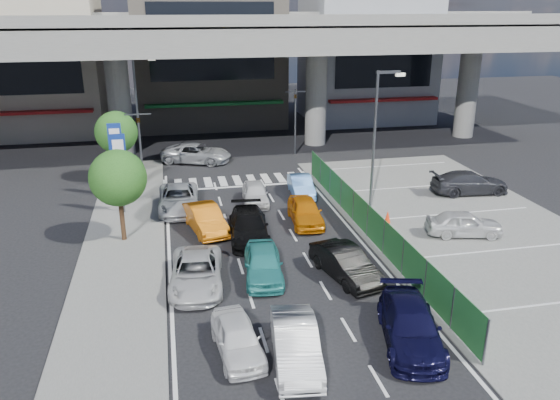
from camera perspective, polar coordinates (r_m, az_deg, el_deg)
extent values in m
plane|color=black|center=(25.66, -0.59, -6.60)|extent=(120.00, 120.00, 0.00)
cube|color=#5F5F5D|center=(31.17, 18.91, -2.75)|extent=(12.00, 28.00, 0.06)
cube|color=#5F5F5D|center=(28.98, -15.93, -4.07)|extent=(4.00, 30.00, 0.12)
cylinder|color=slate|center=(45.29, -16.42, 9.58)|extent=(1.80, 1.80, 8.00)
cylinder|color=slate|center=(46.85, 3.78, 10.65)|extent=(1.80, 1.80, 8.00)
cylinder|color=slate|center=(52.35, 18.98, 10.60)|extent=(1.80, 1.80, 8.00)
cube|color=slate|center=(44.83, -6.41, 16.59)|extent=(64.00, 14.00, 2.00)
cube|color=slate|center=(38.03, -5.38, 18.04)|extent=(64.00, 0.40, 0.90)
cube|color=slate|center=(51.55, -7.28, 18.41)|extent=(64.00, 0.40, 0.90)
cube|color=#A59C85|center=(55.96, -24.39, 13.06)|extent=(12.00, 10.00, 13.00)
cube|color=maroon|center=(51.49, -24.91, 8.35)|extent=(10.80, 1.60, 0.25)
cube|color=black|center=(51.02, -25.61, 13.14)|extent=(9.60, 0.10, 5.85)
cube|color=gray|center=(55.86, -7.54, 15.61)|extent=(14.00, 10.00, 15.00)
cube|color=#146629|center=(51.37, -6.82, 10.00)|extent=(12.60, 1.60, 0.25)
cube|color=black|center=(50.82, -7.09, 16.08)|extent=(11.20, 0.10, 6.75)
cube|color=gray|center=(58.51, 8.93, 14.25)|extent=(12.00, 10.00, 12.00)
cube|color=maroon|center=(54.21, 10.65, 10.32)|extent=(10.80, 1.60, 0.25)
cube|color=black|center=(53.81, 10.88, 14.32)|extent=(9.60, 0.10, 5.40)
cylinder|color=#595B60|center=(35.69, -14.33, 4.88)|extent=(0.14, 0.14, 5.20)
cube|color=#595B60|center=(35.18, -14.66, 8.66)|extent=(1.60, 0.08, 0.08)
imported|color=black|center=(35.23, -14.62, 8.18)|extent=(0.26, 1.24, 0.50)
cylinder|color=#595B60|center=(43.62, 1.60, 8.13)|extent=(0.14, 0.14, 5.20)
cube|color=#595B60|center=(43.20, 1.63, 11.25)|extent=(1.60, 0.08, 0.08)
imported|color=black|center=(43.25, 1.63, 10.86)|extent=(0.26, 1.24, 0.50)
cylinder|color=#595B60|center=(31.65, 9.79, 5.96)|extent=(0.16, 0.16, 8.00)
cube|color=#595B60|center=(31.19, 11.27, 12.97)|extent=(1.40, 0.15, 0.15)
cube|color=silver|center=(31.49, 12.45, 12.67)|extent=(0.50, 0.22, 0.18)
cylinder|color=#595B60|center=(41.26, -14.67, 8.81)|extent=(0.16, 0.16, 8.00)
cube|color=#595B60|center=(40.72, -14.29, 14.26)|extent=(1.40, 0.15, 0.15)
cube|color=silver|center=(40.72, -13.26, 14.13)|extent=(0.50, 0.22, 0.18)
cylinder|color=#595B60|center=(32.35, -16.07, 0.41)|extent=(0.10, 0.10, 2.20)
cube|color=navy|center=(31.74, -16.43, 3.99)|extent=(0.80, 0.12, 3.00)
cube|color=white|center=(31.68, -16.43, 3.95)|extent=(0.60, 0.02, 2.40)
cylinder|color=#595B60|center=(35.23, -16.44, 1.95)|extent=(0.10, 0.10, 2.20)
cube|color=navy|center=(34.67, -16.77, 5.25)|extent=(0.80, 0.12, 3.00)
cube|color=white|center=(34.61, -16.78, 5.22)|extent=(0.60, 0.02, 2.40)
cylinder|color=#382314|center=(28.55, -16.15, -1.98)|extent=(0.24, 0.24, 2.40)
sphere|color=#134212|center=(27.84, -16.57, 2.23)|extent=(2.80, 2.80, 2.80)
cylinder|color=#382314|center=(38.57, -16.42, 3.62)|extent=(0.24, 0.24, 2.40)
sphere|color=#134212|center=(38.04, -16.74, 6.80)|extent=(2.80, 2.80, 2.80)
imported|color=white|center=(19.35, -4.46, -14.18)|extent=(1.76, 3.71, 1.22)
imported|color=silver|center=(18.87, 1.65, -14.81)|extent=(1.97, 4.34, 1.38)
imported|color=black|center=(20.30, 13.47, -12.68)|extent=(3.05, 5.09, 1.38)
imported|color=silver|center=(23.65, -8.74, -7.50)|extent=(2.60, 4.90, 1.31)
imported|color=teal|center=(24.09, -1.76, -6.63)|extent=(2.08, 4.21, 1.38)
imported|color=black|center=(24.23, 6.87, -6.61)|extent=(2.41, 4.42, 1.38)
imported|color=#D0680E|center=(29.17, -7.82, -1.96)|extent=(2.30, 4.40, 1.38)
imported|color=black|center=(28.00, -3.28, -2.75)|extent=(2.35, 4.91, 1.38)
imported|color=orange|center=(29.97, 2.66, -1.18)|extent=(1.92, 4.16, 1.38)
imported|color=#AEB1B6|center=(32.39, -10.54, 0.12)|extent=(2.43, 5.03, 1.38)
imported|color=silver|center=(32.99, -2.60, 0.69)|extent=(1.78, 3.79, 1.25)
imported|color=#629EE9|center=(34.42, 2.21, 1.50)|extent=(1.59, 3.83, 1.23)
imported|color=#9C9FA4|center=(42.08, -8.73, 4.85)|extent=(5.74, 4.18, 1.45)
imported|color=silver|center=(29.79, 18.68, -2.34)|extent=(4.10, 2.41, 1.31)
imported|color=#2C2D31|center=(36.58, 19.20, 1.74)|extent=(4.99, 2.37, 1.41)
cone|color=red|center=(30.56, 11.17, -1.71)|extent=(0.39, 0.39, 0.69)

